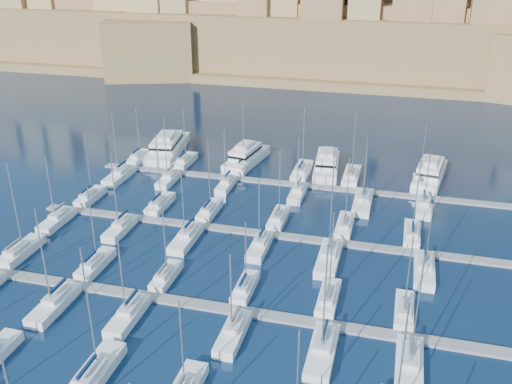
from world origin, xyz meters
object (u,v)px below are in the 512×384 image
(motor_yacht_c, at_px, (327,164))
(motor_yacht_b, at_px, (246,156))
(motor_yacht_a, at_px, (168,146))
(sailboat_2, at_px, (95,373))
(motor_yacht_d, at_px, (430,173))

(motor_yacht_c, bearing_deg, motor_yacht_b, -179.80)
(motor_yacht_a, height_order, motor_yacht_c, same)
(motor_yacht_b, bearing_deg, sailboat_2, -88.59)
(motor_yacht_b, bearing_deg, motor_yacht_a, 174.45)
(motor_yacht_c, bearing_deg, motor_yacht_d, 1.06)
(sailboat_2, relative_size, motor_yacht_b, 1.03)
(motor_yacht_b, distance_m, motor_yacht_d, 39.16)
(motor_yacht_c, bearing_deg, sailboat_2, -103.13)
(motor_yacht_a, relative_size, motor_yacht_c, 1.25)
(motor_yacht_c, xyz_separation_m, motor_yacht_d, (21.26, 0.39, 0.00))
(sailboat_2, distance_m, motor_yacht_c, 71.31)
(motor_yacht_a, xyz_separation_m, motor_yacht_c, (37.33, -1.82, 0.00))
(motor_yacht_a, distance_m, motor_yacht_c, 37.37)
(motor_yacht_a, distance_m, motor_yacht_d, 58.60)
(sailboat_2, height_order, motor_yacht_b, sailboat_2)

